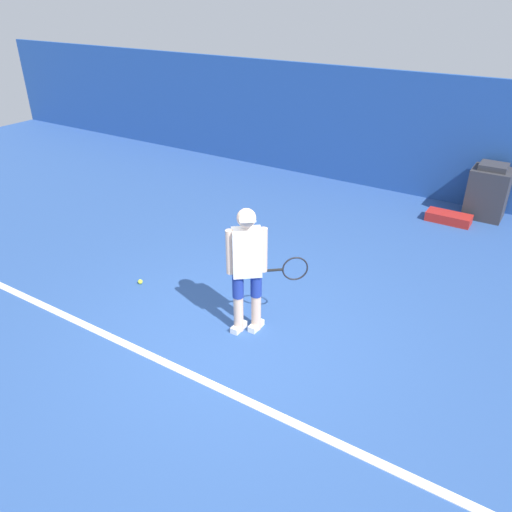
# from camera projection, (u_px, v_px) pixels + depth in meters

# --- Properties ---
(ground_plane) EXTENTS (24.00, 24.00, 0.00)m
(ground_plane) POSITION_uv_depth(u_px,v_px,m) (233.00, 339.00, 6.11)
(ground_plane) COLOR #2D5193
(back_wall) EXTENTS (24.00, 0.10, 2.40)m
(back_wall) POSITION_uv_depth(u_px,v_px,m) (401.00, 134.00, 9.98)
(back_wall) COLOR #234C99
(back_wall) RESTS_ON ground_plane
(court_baseline) EXTENTS (21.60, 0.10, 0.01)m
(court_baseline) POSITION_uv_depth(u_px,v_px,m) (192.00, 376.00, 5.53)
(court_baseline) COLOR white
(court_baseline) RESTS_ON ground_plane
(tennis_player) EXTENTS (0.77, 0.67, 1.64)m
(tennis_player) POSITION_uv_depth(u_px,v_px,m) (248.00, 266.00, 5.85)
(tennis_player) COLOR beige
(tennis_player) RESTS_ON ground_plane
(tennis_ball) EXTENTS (0.07, 0.07, 0.07)m
(tennis_ball) POSITION_uv_depth(u_px,v_px,m) (140.00, 282.00, 7.23)
(tennis_ball) COLOR #D1E533
(tennis_ball) RESTS_ON ground_plane
(covered_chair) EXTENTS (0.67, 0.62, 1.02)m
(covered_chair) POSITION_uv_depth(u_px,v_px,m) (488.00, 192.00, 9.14)
(covered_chair) COLOR #333338
(covered_chair) RESTS_ON ground_plane
(equipment_bag) EXTENTS (0.78, 0.34, 0.17)m
(equipment_bag) POSITION_uv_depth(u_px,v_px,m) (449.00, 218.00, 9.10)
(equipment_bag) COLOR #B2231E
(equipment_bag) RESTS_ON ground_plane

